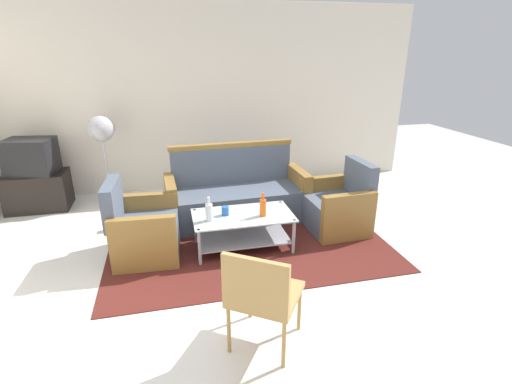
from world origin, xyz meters
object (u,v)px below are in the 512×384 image
(television, at_px, (31,156))
(wicker_chair, at_px, (261,293))
(couch, at_px, (237,196))
(armchair_right, at_px, (338,207))
(armchair_left, at_px, (143,231))
(coffee_table, at_px, (243,226))
(bottle_orange, at_px, (263,207))
(tv_stand, at_px, (38,191))
(pedestal_fan, at_px, (102,134))
(bottle_clear, at_px, (209,212))
(cup, at_px, (225,211))

(television, height_order, wicker_chair, television)
(couch, distance_m, armchair_right, 1.30)
(armchair_left, bearing_deg, coffee_table, 88.25)
(couch, relative_size, bottle_orange, 6.80)
(tv_stand, height_order, pedestal_fan, pedestal_fan)
(tv_stand, relative_size, television, 1.20)
(bottle_clear, bearing_deg, armchair_right, 9.94)
(tv_stand, relative_size, wicker_chair, 0.95)
(bottle_orange, xyz_separation_m, cup, (-0.40, 0.11, -0.05))
(tv_stand, distance_m, wicker_chair, 4.11)
(armchair_right, relative_size, pedestal_fan, 0.67)
(bottle_orange, distance_m, tv_stand, 3.35)
(armchair_right, height_order, cup, armchair_right)
(couch, distance_m, wicker_chair, 2.38)
(armchair_left, xyz_separation_m, tv_stand, (-1.49, 1.69, -0.03))
(bottle_clear, bearing_deg, coffee_table, 10.24)
(armchair_left, bearing_deg, pedestal_fan, -159.32)
(cup, bearing_deg, armchair_right, 7.20)
(armchair_left, xyz_separation_m, bottle_clear, (0.70, -0.16, 0.22))
(coffee_table, xyz_separation_m, bottle_clear, (-0.38, -0.07, 0.24))
(armchair_right, height_order, bottle_clear, armchair_right)
(coffee_table, relative_size, pedestal_fan, 0.87)
(armchair_left, bearing_deg, bottle_clear, 80.30)
(couch, distance_m, cup, 0.83)
(armchair_left, xyz_separation_m, pedestal_fan, (-0.55, 1.74, 0.73))
(armchair_left, relative_size, tv_stand, 1.06)
(television, relative_size, pedestal_fan, 0.52)
(couch, height_order, bottle_orange, couch)
(armchair_left, height_order, pedestal_fan, pedestal_fan)
(bottle_clear, bearing_deg, tv_stand, 139.80)
(couch, height_order, cup, couch)
(couch, bearing_deg, armchair_right, 150.46)
(bottle_clear, distance_m, television, 2.88)
(coffee_table, height_order, bottle_orange, bottle_orange)
(coffee_table, height_order, wicker_chair, wicker_chair)
(bottle_orange, relative_size, bottle_clear, 1.00)
(cup, distance_m, wicker_chair, 1.59)
(cup, bearing_deg, bottle_orange, -16.02)
(television, bearing_deg, pedestal_fan, -167.61)
(armchair_left, distance_m, bottle_clear, 0.75)
(bottle_orange, relative_size, pedestal_fan, 0.21)
(armchair_left, xyz_separation_m, cup, (0.89, -0.06, 0.17))
(armchair_right, distance_m, bottle_orange, 1.10)
(television, bearing_deg, wicker_chair, 135.05)
(bottle_orange, height_order, bottle_clear, same)
(bottle_clear, xyz_separation_m, tv_stand, (-2.19, 1.85, -0.25))
(bottle_clear, bearing_deg, couch, 62.53)
(couch, distance_m, bottle_orange, 0.92)
(bottle_clear, distance_m, cup, 0.22)
(bottle_orange, distance_m, wicker_chair, 1.52)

